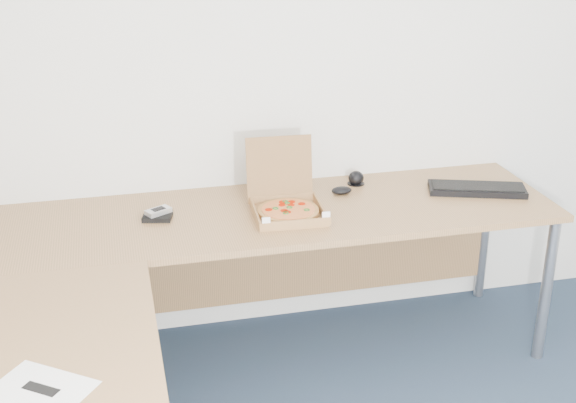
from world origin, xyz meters
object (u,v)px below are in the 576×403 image
object	(u,v)px
desk	(210,270)
wallet	(158,216)
keyboard	(477,189)
pizza_box	(287,207)
drinking_glass	(290,176)

from	to	relation	value
desk	wallet	size ratio (longest dim) A/B	21.06
keyboard	wallet	xyz separation A→B (m)	(-1.45, 0.03, -0.00)
pizza_box	wallet	bearing A→B (deg)	174.36
desk	drinking_glass	distance (m)	0.82
desk	wallet	world-z (taller)	wallet
wallet	keyboard	bearing A→B (deg)	11.89
drinking_glass	pizza_box	bearing A→B (deg)	-106.06
desk	pizza_box	size ratio (longest dim) A/B	7.37
keyboard	wallet	size ratio (longest dim) A/B	3.66
pizza_box	keyboard	size ratio (longest dim) A/B	0.78
desk	keyboard	world-z (taller)	keyboard
pizza_box	keyboard	world-z (taller)	pizza_box
desk	drinking_glass	world-z (taller)	drinking_glass
keyboard	drinking_glass	bearing A→B (deg)	-177.47
drinking_glass	wallet	distance (m)	0.66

